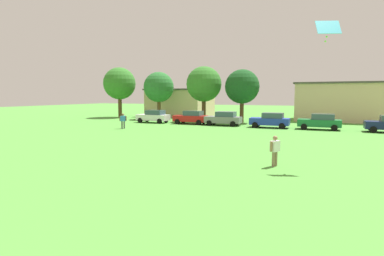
{
  "coord_description": "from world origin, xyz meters",
  "views": [
    {
      "loc": [
        9.98,
        -0.8,
        3.67
      ],
      "look_at": [
        4.67,
        11.74,
        2.21
      ],
      "focal_mm": 28.92,
      "sensor_mm": 36.0,
      "label": 1
    }
  ],
  "objects_px": {
    "adult_bystander": "(275,148)",
    "parked_car_red_1": "(191,117)",
    "tree_right": "(204,84)",
    "bystander_near_trees": "(123,120)",
    "tree_left": "(159,87)",
    "parked_car_blue_3": "(270,120)",
    "parked_car_gray_2": "(224,118)",
    "kite": "(328,28)",
    "tree_far_left": "(119,84)",
    "parked_car_white_0": "(154,116)",
    "tree_far_right": "(242,87)",
    "parked_car_green_4": "(320,122)"
  },
  "relations": [
    {
      "from": "bystander_near_trees",
      "to": "tree_far_right",
      "type": "bearing_deg",
      "value": 29.3
    },
    {
      "from": "parked_car_red_1",
      "to": "tree_far_left",
      "type": "relative_size",
      "value": 0.53
    },
    {
      "from": "bystander_near_trees",
      "to": "parked_car_red_1",
      "type": "bearing_deg",
      "value": 37.91
    },
    {
      "from": "adult_bystander",
      "to": "tree_far_left",
      "type": "height_order",
      "value": "tree_far_left"
    },
    {
      "from": "tree_far_left",
      "to": "parked_car_red_1",
      "type": "bearing_deg",
      "value": -22.55
    },
    {
      "from": "adult_bystander",
      "to": "tree_left",
      "type": "relative_size",
      "value": 0.22
    },
    {
      "from": "parked_car_red_1",
      "to": "bystander_near_trees",
      "type": "bearing_deg",
      "value": 58.78
    },
    {
      "from": "tree_far_right",
      "to": "kite",
      "type": "bearing_deg",
      "value": -66.43
    },
    {
      "from": "tree_right",
      "to": "tree_far_right",
      "type": "bearing_deg",
      "value": -1.75
    },
    {
      "from": "parked_car_blue_3",
      "to": "tree_far_right",
      "type": "xyz_separation_m",
      "value": [
        -4.51,
        4.95,
        3.88
      ]
    },
    {
      "from": "parked_car_gray_2",
      "to": "tree_far_right",
      "type": "xyz_separation_m",
      "value": [
        1.04,
        4.62,
        3.88
      ]
    },
    {
      "from": "parked_car_red_1",
      "to": "parked_car_blue_3",
      "type": "distance_m",
      "value": 9.94
    },
    {
      "from": "adult_bystander",
      "to": "parked_car_green_4",
      "type": "bearing_deg",
      "value": -159.32
    },
    {
      "from": "tree_right",
      "to": "parked_car_green_4",
      "type": "bearing_deg",
      "value": -18.32
    },
    {
      "from": "kite",
      "to": "tree_far_left",
      "type": "relative_size",
      "value": 0.16
    },
    {
      "from": "tree_left",
      "to": "bystander_near_trees",
      "type": "bearing_deg",
      "value": -77.29
    },
    {
      "from": "adult_bystander",
      "to": "parked_car_red_1",
      "type": "xyz_separation_m",
      "value": [
        -13.12,
        19.82,
        -0.09
      ]
    },
    {
      "from": "kite",
      "to": "parked_car_white_0",
      "type": "height_order",
      "value": "kite"
    },
    {
      "from": "parked_car_gray_2",
      "to": "tree_right",
      "type": "height_order",
      "value": "tree_right"
    },
    {
      "from": "bystander_near_trees",
      "to": "tree_right",
      "type": "relative_size",
      "value": 0.22
    },
    {
      "from": "tree_left",
      "to": "parked_car_gray_2",
      "type": "bearing_deg",
      "value": -26.2
    },
    {
      "from": "parked_car_red_1",
      "to": "parked_car_green_4",
      "type": "relative_size",
      "value": 1.0
    },
    {
      "from": "bystander_near_trees",
      "to": "tree_left",
      "type": "height_order",
      "value": "tree_left"
    },
    {
      "from": "adult_bystander",
      "to": "tree_far_right",
      "type": "relative_size",
      "value": 0.23
    },
    {
      "from": "adult_bystander",
      "to": "bystander_near_trees",
      "type": "height_order",
      "value": "bystander_near_trees"
    },
    {
      "from": "tree_left",
      "to": "parked_car_red_1",
      "type": "bearing_deg",
      "value": -36.12
    },
    {
      "from": "parked_car_gray_2",
      "to": "parked_car_blue_3",
      "type": "bearing_deg",
      "value": 176.55
    },
    {
      "from": "parked_car_blue_3",
      "to": "tree_far_left",
      "type": "xyz_separation_m",
      "value": [
        -25.48,
        7.08,
        4.64
      ]
    },
    {
      "from": "kite",
      "to": "parked_car_gray_2",
      "type": "xyz_separation_m",
      "value": [
        -11.01,
        18.22,
        -6.15
      ]
    },
    {
      "from": "kite",
      "to": "tree_left",
      "type": "distance_m",
      "value": 33.62
    },
    {
      "from": "kite",
      "to": "tree_far_right",
      "type": "distance_m",
      "value": 25.02
    },
    {
      "from": "parked_car_red_1",
      "to": "parked_car_blue_3",
      "type": "bearing_deg",
      "value": 176.42
    },
    {
      "from": "bystander_near_trees",
      "to": "adult_bystander",
      "type": "bearing_deg",
      "value": -54.61
    },
    {
      "from": "parked_car_white_0",
      "to": "kite",
      "type": "bearing_deg",
      "value": 138.6
    },
    {
      "from": "adult_bystander",
      "to": "tree_right",
      "type": "relative_size",
      "value": 0.21
    },
    {
      "from": "tree_left",
      "to": "parked_car_white_0",
      "type": "bearing_deg",
      "value": -67.33
    },
    {
      "from": "parked_car_white_0",
      "to": "tree_far_left",
      "type": "distance_m",
      "value": 13.07
    },
    {
      "from": "parked_car_gray_2",
      "to": "parked_car_green_4",
      "type": "xyz_separation_m",
      "value": [
        10.71,
        -0.22,
        0.0
      ]
    },
    {
      "from": "tree_right",
      "to": "parked_car_white_0",
      "type": "bearing_deg",
      "value": -138.3
    },
    {
      "from": "tree_far_left",
      "to": "tree_far_right",
      "type": "xyz_separation_m",
      "value": [
        20.97,
        -2.13,
        -0.76
      ]
    },
    {
      "from": "parked_car_white_0",
      "to": "parked_car_blue_3",
      "type": "height_order",
      "value": "same"
    },
    {
      "from": "bystander_near_trees",
      "to": "kite",
      "type": "bearing_deg",
      "value": -48.69
    },
    {
      "from": "tree_far_right",
      "to": "parked_car_red_1",
      "type": "bearing_deg",
      "value": -141.3
    },
    {
      "from": "bystander_near_trees",
      "to": "parked_car_blue_3",
      "type": "relative_size",
      "value": 0.39
    },
    {
      "from": "parked_car_red_1",
      "to": "tree_far_left",
      "type": "xyz_separation_m",
      "value": [
        -15.56,
        6.46,
        4.64
      ]
    },
    {
      "from": "parked_car_white_0",
      "to": "tree_left",
      "type": "xyz_separation_m",
      "value": [
        -2.49,
        5.95,
        3.97
      ]
    },
    {
      "from": "tree_far_left",
      "to": "tree_right",
      "type": "xyz_separation_m",
      "value": [
        15.53,
        -1.96,
        -0.36
      ]
    },
    {
      "from": "kite",
      "to": "tree_right",
      "type": "xyz_separation_m",
      "value": [
        -15.41,
        23.01,
        -1.87
      ]
    },
    {
      "from": "parked_car_red_1",
      "to": "parked_car_gray_2",
      "type": "distance_m",
      "value": 4.38
    },
    {
      "from": "adult_bystander",
      "to": "parked_car_blue_3",
      "type": "xyz_separation_m",
      "value": [
        -3.2,
        19.2,
        -0.09
      ]
    }
  ]
}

